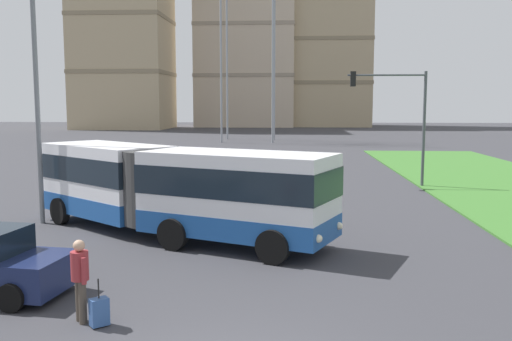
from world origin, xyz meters
TOP-DOWN VIEW (x-y plane):
  - articulated_bus at (-3.20, 9.99)m, footprint 11.31×8.06m
  - car_white_van at (-6.04, 25.51)m, footprint 4.42×2.05m
  - pedestrian_crossing at (-3.39, 2.30)m, footprint 0.41×0.47m
  - rolling_suitcase at (-2.94, 2.10)m, footprint 0.43×0.41m
  - traffic_light_far_right at (6.70, 22.00)m, footprint 4.22×0.28m
  - streetlight_left at (-8.50, 11.66)m, footprint 0.70×0.28m
  - apartment_tower_westcentre at (-8.42, 106.94)m, footprint 19.64×16.55m
  - apartment_tower_centre at (7.92, 108.37)m, footprint 17.57×15.45m
  - transmission_pylon at (-4.29, 59.47)m, footprint 9.00×6.24m

SIDE VIEW (x-z plane):
  - rolling_suitcase at x=-2.94m, z-range -0.17..0.80m
  - car_white_van at x=-6.04m, z-range -0.04..1.54m
  - pedestrian_crossing at x=-3.39m, z-range 0.13..1.87m
  - articulated_bus at x=-3.20m, z-range 0.15..3.15m
  - traffic_light_far_right at x=6.70m, z-range 1.18..7.41m
  - streetlight_left at x=-8.50m, z-range 0.45..10.62m
  - transmission_pylon at x=-4.29m, z-range 1.40..29.52m
  - apartment_tower_westcentre at x=-8.42m, z-range 0.02..48.78m
  - apartment_tower_centre at x=7.92m, z-range 0.02..50.48m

